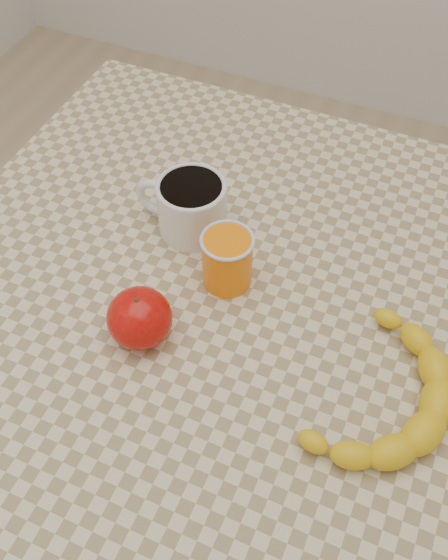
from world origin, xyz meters
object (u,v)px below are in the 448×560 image
at_px(coffee_mug, 190,205).
at_px(apple, 140,318).
at_px(orange_juice_glass, 227,259).
at_px(table, 224,327).
at_px(banana, 383,395).

distance_m(coffee_mug, apple, 0.19).
bearing_deg(coffee_mug, orange_juice_glass, -38.83).
xyz_separation_m(orange_juice_glass, apple, (-0.06, -0.12, -0.00)).
distance_m(table, apple, 0.17).
relative_size(table, apple, 9.11).
relative_size(table, banana, 2.69).
bearing_deg(orange_juice_glass, banana, -22.91).
xyz_separation_m(orange_juice_glass, banana, (0.23, -0.10, -0.02)).
distance_m(coffee_mug, banana, 0.35).
xyz_separation_m(table, apple, (-0.06, -0.10, 0.12)).
relative_size(orange_juice_glass, banana, 0.26).
bearing_deg(table, orange_juice_glass, 99.97).
distance_m(table, banana, 0.26).
bearing_deg(orange_juice_glass, table, -80.03).
bearing_deg(banana, table, -179.23).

